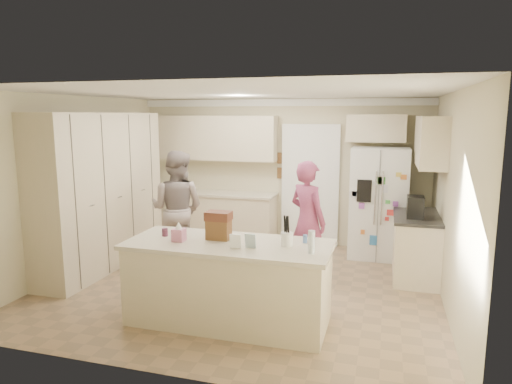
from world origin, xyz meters
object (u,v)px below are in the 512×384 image
(island_base, at_px, (229,284))
(tissue_box, at_px, (179,235))
(utensil_crock, at_px, (287,239))
(dollhouse_body, at_px, (219,230))
(teen_boy, at_px, (177,209))
(refrigerator, at_px, (379,203))
(coffee_maker, at_px, (415,207))
(teen_girl, at_px, (308,221))

(island_base, distance_m, tissue_box, 0.79)
(island_base, height_order, utensil_crock, utensil_crock)
(dollhouse_body, relative_size, teen_boy, 0.15)
(refrigerator, distance_m, coffee_maker, 1.17)
(dollhouse_body, height_order, teen_girl, teen_girl)
(coffee_maker, xyz_separation_m, teen_boy, (-3.47, -0.26, -0.18))
(tissue_box, bearing_deg, refrigerator, 55.45)
(tissue_box, bearing_deg, island_base, 10.30)
(tissue_box, bearing_deg, utensil_crock, 7.13)
(island_base, distance_m, teen_boy, 2.21)
(island_base, distance_m, utensil_crock, 0.86)
(teen_boy, bearing_deg, coffee_maker, -176.37)
(refrigerator, bearing_deg, island_base, -117.38)
(refrigerator, distance_m, dollhouse_body, 3.32)
(coffee_maker, height_order, teen_girl, teen_girl)
(coffee_maker, bearing_deg, tissue_box, -142.43)
(utensil_crock, bearing_deg, teen_boy, 142.51)
(island_base, bearing_deg, utensil_crock, 4.40)
(coffee_maker, relative_size, island_base, 0.14)
(tissue_box, bearing_deg, coffee_maker, 37.57)
(island_base, relative_size, dollhouse_body, 8.46)
(dollhouse_body, bearing_deg, teen_girl, 62.91)
(island_base, bearing_deg, coffee_maker, 42.83)
(coffee_maker, height_order, dollhouse_body, coffee_maker)
(coffee_maker, distance_m, teen_girl, 1.49)
(utensil_crock, xyz_separation_m, teen_girl, (-0.04, 1.54, -0.15))
(refrigerator, height_order, island_base, refrigerator)
(coffee_maker, bearing_deg, teen_boy, -175.66)
(utensil_crock, distance_m, teen_boy, 2.61)
(refrigerator, bearing_deg, utensil_crock, -106.89)
(refrigerator, height_order, utensil_crock, refrigerator)
(tissue_box, relative_size, dollhouse_body, 0.54)
(refrigerator, xyz_separation_m, teen_girl, (-0.93, -1.35, -0.05))
(dollhouse_body, bearing_deg, teen_boy, 129.54)
(utensil_crock, xyz_separation_m, dollhouse_body, (-0.80, 0.05, 0.04))
(refrigerator, relative_size, island_base, 0.82)
(refrigerator, height_order, teen_girl, refrigerator)
(refrigerator, xyz_separation_m, island_base, (-1.55, -2.95, -0.46))
(teen_boy, distance_m, teen_girl, 2.03)
(refrigerator, xyz_separation_m, teen_boy, (-2.97, -1.31, -0.01))
(teen_boy, bearing_deg, dollhouse_body, 128.83)
(refrigerator, relative_size, tissue_box, 12.86)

